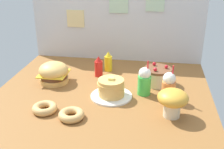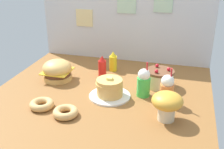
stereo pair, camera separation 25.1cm
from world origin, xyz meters
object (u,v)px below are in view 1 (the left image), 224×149
at_px(layer_cake, 157,76).
at_px(orange_float_cup, 169,87).
at_px(ketchup_bottle, 99,67).
at_px(donut_chocolate, 71,115).
at_px(cream_soda_cup, 144,81).
at_px(burger, 54,73).
at_px(donut_pink_glaze, 45,108).
at_px(mustard_bottle, 108,62).
at_px(pancake_stack, 111,89).
at_px(mushroom_stool, 173,100).

bearing_deg(layer_cake, orange_float_cup, -73.16).
relative_size(ketchup_bottle, donut_chocolate, 1.08).
bearing_deg(layer_cake, cream_soda_cup, -116.12).
distance_m(burger, donut_pink_glaze, 0.56).
bearing_deg(layer_cake, donut_pink_glaze, -142.94).
xyz_separation_m(burger, donut_pink_glaze, (0.11, -0.54, -0.06)).
distance_m(cream_soda_cup, donut_pink_glaze, 0.87).
xyz_separation_m(ketchup_bottle, donut_chocolate, (-0.05, -0.81, -0.07)).
height_order(mustard_bottle, orange_float_cup, orange_float_cup).
relative_size(burger, donut_pink_glaze, 1.43).
distance_m(burger, cream_soda_cup, 0.88).
bearing_deg(pancake_stack, burger, 160.20).
xyz_separation_m(pancake_stack, ketchup_bottle, (-0.20, 0.42, 0.02)).
distance_m(burger, mushroom_stool, 1.19).
height_order(burger, pancake_stack, burger).
bearing_deg(orange_float_cup, burger, 169.89).
xyz_separation_m(burger, layer_cake, (0.98, 0.12, -0.02)).
relative_size(donut_pink_glaze, mushroom_stool, 0.85).
bearing_deg(ketchup_bottle, layer_cake, -9.11).
distance_m(mustard_bottle, donut_pink_glaze, 0.97).
distance_m(pancake_stack, donut_pink_glaze, 0.58).
height_order(pancake_stack, mushroom_stool, mushroom_stool).
distance_m(layer_cake, donut_pink_glaze, 1.09).
relative_size(cream_soda_cup, donut_chocolate, 1.61).
bearing_deg(mushroom_stool, donut_chocolate, -168.60).
distance_m(burger, pancake_stack, 0.63).
bearing_deg(mushroom_stool, orange_float_cup, 95.20).
xyz_separation_m(burger, orange_float_cup, (1.08, -0.19, 0.03)).
bearing_deg(burger, pancake_stack, -19.80).
relative_size(mustard_bottle, donut_chocolate, 1.08).
distance_m(pancake_stack, mushroom_stool, 0.56).
relative_size(cream_soda_cup, mushroom_stool, 1.36).
height_order(burger, mushroom_stool, mushroom_stool).
bearing_deg(pancake_stack, donut_pink_glaze, -145.74).
height_order(cream_soda_cup, orange_float_cup, same).
height_order(orange_float_cup, donut_pink_glaze, orange_float_cup).
bearing_deg(mustard_bottle, pancake_stack, -77.78).
relative_size(layer_cake, donut_pink_glaze, 1.34).
distance_m(mustard_bottle, orange_float_cup, 0.83).
relative_size(pancake_stack, donut_pink_glaze, 1.83).
relative_size(orange_float_cup, donut_chocolate, 1.61).
height_order(orange_float_cup, mushroom_stool, orange_float_cup).
bearing_deg(ketchup_bottle, burger, -151.99).
xyz_separation_m(burger, donut_chocolate, (0.35, -0.60, -0.06)).
xyz_separation_m(mustard_bottle, orange_float_cup, (0.61, -0.56, 0.03)).
bearing_deg(cream_soda_cup, mustard_bottle, 129.98).
bearing_deg(donut_pink_glaze, burger, 101.95).
xyz_separation_m(pancake_stack, layer_cake, (0.39, 0.33, 0.01)).
height_order(cream_soda_cup, donut_chocolate, cream_soda_cup).
xyz_separation_m(ketchup_bottle, orange_float_cup, (0.68, -0.40, 0.03)).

